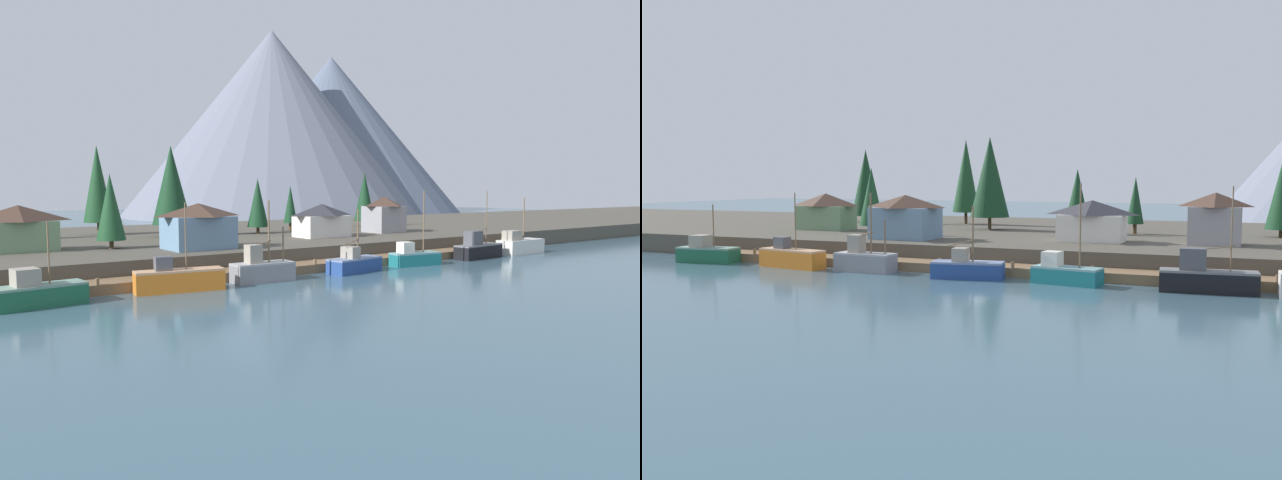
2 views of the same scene
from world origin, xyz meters
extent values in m
cube|color=#3D5B6B|center=(0.00, 20.00, -0.50)|extent=(400.00, 400.00, 1.00)
cube|color=brown|center=(0.00, 2.00, 0.50)|extent=(80.00, 4.00, 1.00)
cylinder|color=brown|center=(-28.00, 0.20, 0.80)|extent=(0.36, 0.36, 1.60)
cylinder|color=brown|center=(-20.00, 0.20, 0.80)|extent=(0.36, 0.36, 1.60)
cylinder|color=brown|center=(-12.00, 0.20, 0.80)|extent=(0.36, 0.36, 1.60)
cylinder|color=brown|center=(-4.00, 0.20, 0.80)|extent=(0.36, 0.36, 1.60)
cylinder|color=brown|center=(4.00, 0.20, 0.80)|extent=(0.36, 0.36, 1.60)
cylinder|color=brown|center=(12.00, 0.20, 0.80)|extent=(0.36, 0.36, 1.60)
cylinder|color=brown|center=(20.00, 0.20, 0.80)|extent=(0.36, 0.36, 1.60)
cylinder|color=brown|center=(28.00, 0.20, 0.80)|extent=(0.36, 0.36, 1.60)
cylinder|color=brown|center=(36.00, 0.20, 0.80)|extent=(0.36, 0.36, 1.60)
cube|color=#4C473D|center=(0.00, 32.00, 1.25)|extent=(400.00, 56.00, 2.50)
cone|color=slate|center=(70.45, 129.87, 33.18)|extent=(107.37, 107.37, 66.36)
cone|color=slate|center=(105.19, 139.98, 31.64)|extent=(105.42, 105.42, 63.28)
cube|color=#1E5B3D|center=(-33.13, -1.84, 0.81)|extent=(7.37, 3.41, 1.63)
cube|color=gray|center=(-33.13, -1.84, 1.73)|extent=(7.37, 3.41, 0.20)
cube|color=gray|center=(-34.11, -1.96, 2.53)|extent=(2.10, 2.17, 1.40)
cylinder|color=brown|center=(-32.30, -1.74, 4.35)|extent=(0.14, 0.14, 5.04)
cube|color=#CC6B1E|center=(-21.10, -1.88, 0.93)|extent=(8.44, 3.51, 1.87)
cube|color=tan|center=(-21.10, -1.88, 1.97)|extent=(8.44, 3.51, 0.20)
cube|color=#4C4C51|center=(-22.58, -1.63, 2.72)|extent=(1.69, 1.51, 1.29)
cylinder|color=brown|center=(-20.47, -1.98, 5.19)|extent=(0.12, 0.12, 6.25)
cube|color=gray|center=(-11.90, -1.53, 0.90)|extent=(6.54, 2.80, 1.80)
cube|color=#9F9FA2|center=(-11.90, -1.53, 1.90)|extent=(6.54, 2.80, 0.20)
cube|color=gray|center=(-12.97, -1.49, 2.95)|extent=(1.49, 1.51, 1.90)
cylinder|color=brown|center=(-11.16, -1.55, 5.18)|extent=(0.19, 0.19, 6.37)
cylinder|color=brown|center=(-9.44, -1.62, 3.80)|extent=(0.16, 0.16, 3.61)
cylinder|color=brown|center=(-12.12, -1.52, 3.95)|extent=(2.39, 0.22, 0.67)
cube|color=navy|center=(0.07, -1.97, 0.75)|extent=(7.40, 3.65, 1.50)
cube|color=#6C7DA2|center=(0.07, -1.97, 1.60)|extent=(7.40, 3.65, 0.20)
cube|color=gray|center=(-0.65, -2.09, 2.36)|extent=(1.73, 2.05, 1.33)
cylinder|color=brown|center=(0.57, -1.88, 4.45)|extent=(0.18, 0.18, 5.51)
cylinder|color=brown|center=(-0.52, -2.07, 3.54)|extent=(2.70, 0.59, 0.78)
cube|color=#196B70|center=(10.03, -1.80, 0.73)|extent=(6.70, 3.34, 1.45)
cube|color=#679496|center=(10.03, -1.80, 1.55)|extent=(6.70, 3.34, 0.20)
cube|color=silver|center=(8.55, -1.57, 2.33)|extent=(1.85, 1.88, 1.37)
cylinder|color=brown|center=(11.27, -1.99, 5.55)|extent=(0.15, 0.15, 7.79)
cube|color=black|center=(22.49, -1.68, 0.87)|extent=(8.31, 3.11, 1.74)
cube|color=slate|center=(22.49, -1.68, 1.84)|extent=(8.31, 3.11, 0.20)
cube|color=#4C4C51|center=(21.17, -1.79, 2.89)|extent=(2.33, 1.84, 1.90)
cylinder|color=brown|center=(24.25, -1.53, 5.59)|extent=(0.12, 0.12, 7.30)
cylinder|color=brown|center=(23.02, -1.63, 3.91)|extent=(3.08, 0.35, 0.48)
cube|color=silver|center=(32.15, -1.66, 0.96)|extent=(8.26, 3.03, 1.91)
cube|color=silver|center=(32.15, -1.66, 2.01)|extent=(8.26, 3.03, 0.20)
cube|color=gray|center=(29.96, -1.71, 2.82)|extent=(2.61, 1.84, 1.41)
cylinder|color=brown|center=(32.78, -1.64, 5.17)|extent=(0.17, 0.17, 6.12)
cube|color=#6B8E66|center=(-31.08, 19.56, 4.22)|extent=(7.72, 4.48, 3.44)
pyramid|color=#422D23|center=(-31.08, 19.56, 6.85)|extent=(8.11, 4.71, 1.80)
cube|color=#6689A8|center=(-13.41, 10.63, 4.42)|extent=(7.39, 5.82, 3.85)
pyramid|color=#422D23|center=(-13.41, 10.63, 7.12)|extent=(7.76, 6.11, 1.54)
cube|color=gray|center=(22.08, 17.12, 4.63)|extent=(5.51, 4.99, 4.26)
pyramid|color=#422D23|center=(22.08, 17.12, 7.55)|extent=(5.78, 5.23, 1.57)
cube|color=silver|center=(8.53, 15.84, 4.07)|extent=(7.49, 4.78, 3.14)
pyramid|color=#2D2D33|center=(8.53, 15.84, 6.50)|extent=(7.87, 5.02, 1.71)
cylinder|color=#4C3823|center=(-21.75, 16.69, 3.01)|extent=(0.50, 0.50, 1.03)
cone|color=#194223|center=(-21.75, 16.69, 7.45)|extent=(3.39, 3.39, 7.84)
cylinder|color=#4C3823|center=(4.12, 26.89, 3.03)|extent=(0.50, 0.50, 1.07)
cone|color=#14381E|center=(4.12, 26.89, 7.38)|extent=(3.37, 3.37, 7.63)
cylinder|color=#4C3823|center=(29.30, 30.37, 3.00)|extent=(0.50, 0.50, 1.01)
cone|color=#14381E|center=(29.30, 30.37, 8.08)|extent=(3.90, 3.90, 9.14)
cylinder|color=#4C3823|center=(-9.24, 28.96, 3.41)|extent=(0.50, 0.50, 1.82)
cone|color=#14381E|center=(-9.24, 28.96, 10.11)|extent=(5.70, 5.70, 11.57)
cylinder|color=#4C3823|center=(11.52, 28.76, 3.18)|extent=(0.50, 0.50, 1.36)
cone|color=#14381E|center=(11.52, 28.76, 7.00)|extent=(2.29, 2.29, 6.28)
cylinder|color=#4C3823|center=(-17.05, 38.76, 3.48)|extent=(0.50, 0.50, 1.95)
cone|color=#194223|center=(-17.05, 38.76, 10.31)|extent=(4.39, 4.39, 11.72)
camera|label=1|loc=(-42.36, -52.95, 9.57)|focal=32.65mm
camera|label=2|loc=(25.60, -63.95, 9.85)|focal=38.37mm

